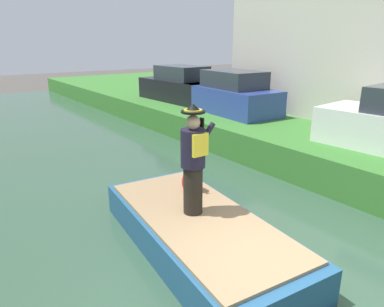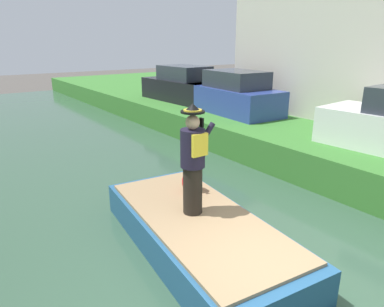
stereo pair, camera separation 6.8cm
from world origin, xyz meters
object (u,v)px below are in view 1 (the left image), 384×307
(parrot_plush, at_px, (191,179))
(parked_car_blue, at_px, (230,95))
(boat, at_px, (199,232))
(parked_car_dark, at_px, (180,86))
(person_pirate, at_px, (193,160))

(parrot_plush, bearing_deg, parked_car_blue, 41.43)
(boat, height_order, parked_car_dark, parked_car_dark)
(boat, xyz_separation_m, parrot_plush, (0.51, 0.89, 0.55))
(boat, bearing_deg, person_pirate, 86.80)
(boat, relative_size, parked_car_blue, 1.07)
(parked_car_blue, bearing_deg, parked_car_dark, 90.00)
(parked_car_dark, bearing_deg, person_pirate, -123.29)
(person_pirate, bearing_deg, boat, -90.44)
(person_pirate, relative_size, parked_car_blue, 0.45)
(parrot_plush, bearing_deg, boat, -119.49)
(boat, relative_size, parked_car_dark, 1.08)
(parrot_plush, xyz_separation_m, parked_car_dark, (5.06, 7.73, 0.65))
(parrot_plush, bearing_deg, person_pirate, -124.24)
(person_pirate, bearing_deg, parked_car_dark, 59.47)
(boat, height_order, parked_car_blue, parked_car_blue)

